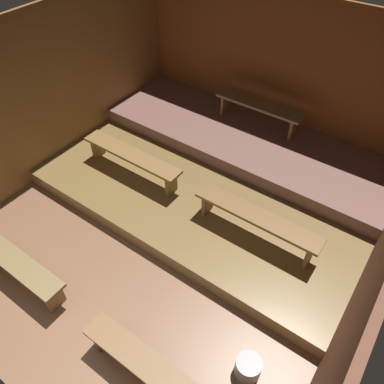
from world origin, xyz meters
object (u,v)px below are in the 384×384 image
object	(u,v)px
bench_lower_left	(132,157)
bench_middle_center	(259,108)
bench_floor_right	(139,360)
bench_floor_left	(22,269)
bench_lower_right	(257,219)
pail_floor	(248,367)

from	to	relation	value
bench_lower_left	bench_middle_center	xyz separation A→B (m)	(1.12, 2.11, 0.24)
bench_floor_right	bench_middle_center	bearing A→B (deg)	102.83
bench_floor_left	bench_lower_left	xyz separation A→B (m)	(-0.14, 2.28, 0.25)
bench_middle_center	bench_lower_right	bearing A→B (deg)	-61.64
bench_lower_left	bench_middle_center	world-z (taller)	bench_middle_center
bench_floor_left	bench_middle_center	xyz separation A→B (m)	(0.98, 4.39, 0.49)
bench_floor_left	bench_floor_right	bearing A→B (deg)	0.00
bench_lower_left	pail_floor	size ratio (longest dim) A/B	6.27
bench_floor_right	bench_lower_left	bearing A→B (deg)	132.93
bench_floor_right	bench_lower_left	size ratio (longest dim) A/B	0.75
bench_lower_left	bench_middle_center	distance (m)	2.40
bench_floor_left	bench_lower_right	bearing A→B (deg)	47.07
bench_floor_left	bench_floor_right	size ratio (longest dim) A/B	1.00
bench_floor_left	bench_lower_right	xyz separation A→B (m)	(2.12, 2.28, 0.25)
bench_lower_right	pail_floor	xyz separation A→B (m)	(0.82, -1.59, -0.45)
bench_middle_center	pail_floor	xyz separation A→B (m)	(1.96, -3.70, -0.69)
bench_floor_right	bench_lower_right	distance (m)	2.30
bench_lower_left	bench_lower_right	bearing A→B (deg)	0.00
bench_middle_center	pail_floor	bearing A→B (deg)	-62.13
bench_floor_left	bench_floor_right	distance (m)	1.98
bench_lower_right	bench_lower_left	bearing A→B (deg)	180.00
bench_lower_left	bench_floor_right	bearing A→B (deg)	-47.07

